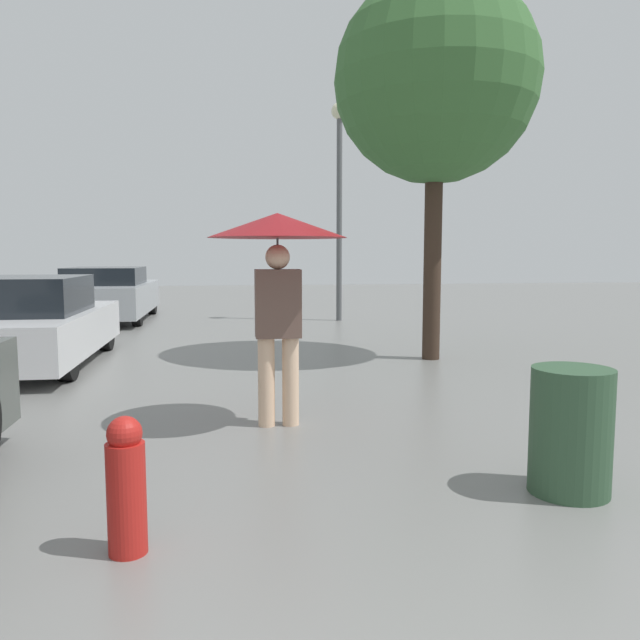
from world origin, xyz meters
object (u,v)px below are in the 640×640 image
at_px(tree, 436,81).
at_px(fire_hydrant, 126,486).
at_px(parked_car_farthest, 108,295).
at_px(street_lamp, 339,175).
at_px(parked_car_middle, 26,324).
at_px(pedestrian, 278,250).
at_px(trash_bin, 571,431).

xyz_separation_m(tree, fire_hydrant, (-3.48, -5.53, -3.59)).
distance_m(parked_car_farthest, street_lamp, 6.00).
distance_m(tree, street_lamp, 5.46).
height_order(parked_car_middle, parked_car_farthest, parked_car_middle).
bearing_deg(tree, pedestrian, -127.81).
height_order(tree, trash_bin, tree).
bearing_deg(pedestrian, street_lamp, 76.31).
bearing_deg(street_lamp, parked_car_farthest, 171.17).
bearing_deg(trash_bin, pedestrian, 132.91).
bearing_deg(fire_hydrant, trash_bin, 9.10).
bearing_deg(tree, parked_car_middle, 176.96).
bearing_deg(pedestrian, trash_bin, -47.09).
bearing_deg(parked_car_middle, fire_hydrant, -69.08).
height_order(pedestrian, parked_car_middle, pedestrian).
height_order(pedestrian, trash_bin, pedestrian).
bearing_deg(pedestrian, parked_car_farthest, 108.61).
height_order(parked_car_farthest, street_lamp, street_lamp).
height_order(street_lamp, fire_hydrant, street_lamp).
relative_size(tree, trash_bin, 6.61).
distance_m(parked_car_middle, tree, 6.64).
distance_m(pedestrian, street_lamp, 9.06).
bearing_deg(street_lamp, parked_car_middle, -136.08).
distance_m(trash_bin, fire_hydrant, 2.74).
xyz_separation_m(pedestrian, parked_car_middle, (-3.20, 3.53, -1.00)).
bearing_deg(parked_car_farthest, trash_bin, -66.52).
bearing_deg(pedestrian, fire_hydrant, -112.91).
height_order(street_lamp, trash_bin, street_lamp).
bearing_deg(fire_hydrant, street_lamp, 74.29).
xyz_separation_m(pedestrian, trash_bin, (1.73, -1.86, -1.16)).
distance_m(parked_car_middle, trash_bin, 7.31).
distance_m(parked_car_middle, fire_hydrant, 6.24).
height_order(parked_car_farthest, trash_bin, parked_car_farthest).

